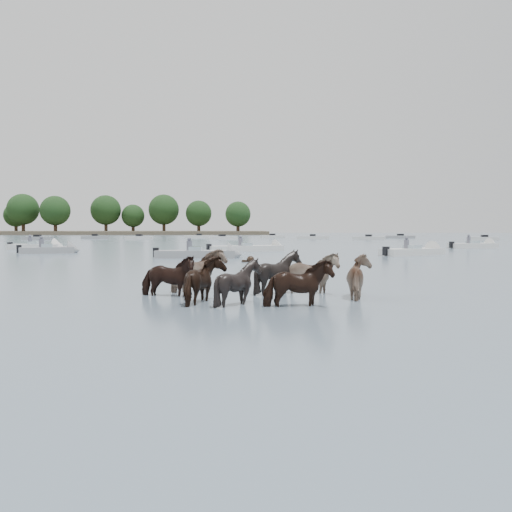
{
  "coord_description": "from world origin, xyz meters",
  "views": [
    {
      "loc": [
        1.4,
        -13.18,
        1.92
      ],
      "look_at": [
        1.91,
        2.39,
        1.1
      ],
      "focal_mm": 37.52,
      "sensor_mm": 36.0,
      "label": 1
    }
  ],
  "objects": [
    {
      "name": "distant_flotilla",
      "position": [
        -0.46,
        78.82,
        0.26
      ],
      "size": [
        110.39,
        27.37,
        0.93
      ],
      "color": "silver",
      "rests_on": "ground"
    },
    {
      "name": "motorboat_c",
      "position": [
        2.75,
        30.95,
        0.22
      ],
      "size": [
        6.85,
        3.91,
        1.92
      ],
      "rotation": [
        0.0,
        0.0,
        0.37
      ],
      "color": "silver",
      "rests_on": "ground"
    },
    {
      "name": "treeline",
      "position": [
        -67.89,
        150.35,
        6.7
      ],
      "size": [
        149.24,
        22.67,
        12.3
      ],
      "color": "#382619",
      "rests_on": "ground"
    },
    {
      "name": "ground",
      "position": [
        0.0,
        0.0,
        0.0
      ],
      "size": [
        400.0,
        400.0,
        0.0
      ],
      "primitive_type": "plane",
      "color": "slate",
      "rests_on": "ground"
    },
    {
      "name": "motorboat_f",
      "position": [
        -16.19,
        35.42,
        0.23
      ],
      "size": [
        5.13,
        1.85,
        1.92
      ],
      "rotation": [
        0.0,
        0.0,
        -0.05
      ],
      "color": "silver",
      "rests_on": "ground"
    },
    {
      "name": "pony_herd",
      "position": [
        1.9,
        1.5,
        0.49
      ],
      "size": [
        7.08,
        4.79,
        1.53
      ],
      "color": "black",
      "rests_on": "ground"
    },
    {
      "name": "shoreline",
      "position": [
        -70.0,
        150.0,
        0.5
      ],
      "size": [
        160.0,
        30.0,
        1.0
      ],
      "primitive_type": "cube",
      "color": "#4C4233",
      "rests_on": "ground"
    },
    {
      "name": "motorboat_b",
      "position": [
        -0.59,
        21.35,
        0.23
      ],
      "size": [
        5.75,
        1.73,
        1.92
      ],
      "rotation": [
        0.0,
        0.0,
        -0.02
      ],
      "color": "gray",
      "rests_on": "ground"
    },
    {
      "name": "motorboat_a",
      "position": [
        -12.52,
        28.14,
        0.23
      ],
      "size": [
        4.61,
        2.96,
        1.92
      ],
      "rotation": [
        0.0,
        0.0,
        0.34
      ],
      "color": "gray",
      "rests_on": "ground"
    },
    {
      "name": "swimming_pony",
      "position": [
        2.03,
        17.0,
        0.1
      ],
      "size": [
        0.72,
        0.44,
        0.44
      ],
      "color": "black",
      "rests_on": "ground"
    },
    {
      "name": "motorboat_d",
      "position": [
        14.35,
        24.5,
        0.23
      ],
      "size": [
        5.47,
        3.85,
        1.92
      ],
      "rotation": [
        0.0,
        0.0,
        0.47
      ],
      "color": "silver",
      "rests_on": "ground"
    },
    {
      "name": "motorboat_e",
      "position": [
        24.44,
        37.13,
        0.23
      ],
      "size": [
        5.26,
        2.66,
        1.92
      ],
      "rotation": [
        0.0,
        0.0,
        0.22
      ],
      "color": "silver",
      "rests_on": "ground"
    }
  ]
}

